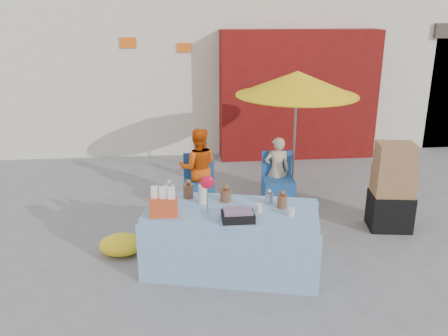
{
  "coord_description": "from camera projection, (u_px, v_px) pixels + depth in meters",
  "views": [
    {
      "loc": [
        -0.28,
        -5.28,
        3.01
      ],
      "look_at": [
        0.31,
        0.6,
        1.0
      ],
      "focal_mm": 38.0,
      "sensor_mm": 36.0,
      "label": 1
    }
  ],
  "objects": [
    {
      "name": "backdrop",
      "position": [
        205.0,
        4.0,
        12.1
      ],
      "size": [
        14.0,
        8.0,
        7.8
      ],
      "color": "silver",
      "rests_on": "ground"
    },
    {
      "name": "ground",
      "position": [
        204.0,
        259.0,
        5.97
      ],
      "size": [
        80.0,
        80.0,
        0.0
      ],
      "primitive_type": "plane",
      "color": "slate",
      "rests_on": "ground"
    },
    {
      "name": "umbrella",
      "position": [
        297.0,
        84.0,
        7.29
      ],
      "size": [
        1.9,
        1.9,
        2.09
      ],
      "color": "gray",
      "rests_on": "ground"
    },
    {
      "name": "market_table",
      "position": [
        231.0,
        238.0,
        5.64
      ],
      "size": [
        2.21,
        1.41,
        1.23
      ],
      "rotation": [
        0.0,
        0.0,
        -0.24
      ],
      "color": "#86AAD7",
      "rests_on": "ground"
    },
    {
      "name": "chair_left",
      "position": [
        199.0,
        193.0,
        7.4
      ],
      "size": [
        0.5,
        0.49,
        0.85
      ],
      "rotation": [
        0.0,
        0.0,
        -0.04
      ],
      "color": "#1E4C8C",
      "rests_on": "ground"
    },
    {
      "name": "chair_right",
      "position": [
        278.0,
        190.0,
        7.52
      ],
      "size": [
        0.5,
        0.49,
        0.85
      ],
      "rotation": [
        0.0,
        0.0,
        -0.04
      ],
      "color": "#1E4C8C",
      "rests_on": "ground"
    },
    {
      "name": "box_stack",
      "position": [
        392.0,
        190.0,
        6.63
      ],
      "size": [
        0.63,
        0.55,
        1.27
      ],
      "rotation": [
        0.0,
        0.0,
        -0.15
      ],
      "color": "black",
      "rests_on": "ground"
    },
    {
      "name": "vendor_orange",
      "position": [
        198.0,
        168.0,
        7.4
      ],
      "size": [
        0.63,
        0.5,
        1.26
      ],
      "primitive_type": "imported",
      "rotation": [
        0.0,
        0.0,
        3.1
      ],
      "color": "#DB4F0B",
      "rests_on": "ground"
    },
    {
      "name": "vendor_beige",
      "position": [
        277.0,
        170.0,
        7.55
      ],
      "size": [
        0.41,
        0.28,
        1.09
      ],
      "primitive_type": "imported",
      "rotation": [
        0.0,
        0.0,
        3.1
      ],
      "color": "#C6AB8C",
      "rests_on": "ground"
    },
    {
      "name": "tarp_bundle",
      "position": [
        122.0,
        245.0,
        6.06
      ],
      "size": [
        0.71,
        0.66,
        0.26
      ],
      "primitive_type": "ellipsoid",
      "rotation": [
        0.0,
        0.0,
        -0.42
      ],
      "color": "yellow",
      "rests_on": "ground"
    }
  ]
}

